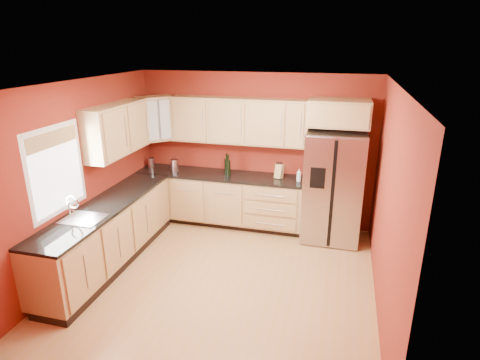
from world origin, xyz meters
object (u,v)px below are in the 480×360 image
object	(u,v)px
wine_bottle_a	(228,165)
canister_left	(151,163)
soap_dispenser	(299,175)
refrigerator	(333,187)
knife_block	(279,171)

from	to	relation	value
wine_bottle_a	canister_left	bearing A→B (deg)	176.93
wine_bottle_a	soap_dispenser	bearing A→B (deg)	-0.16
refrigerator	soap_dispenser	bearing A→B (deg)	176.33
soap_dispenser	knife_block	bearing A→B (deg)	166.54
refrigerator	canister_left	xyz separation A→B (m)	(-3.20, 0.12, 0.12)
canister_left	knife_block	xyz separation A→B (m)	(2.32, -0.00, 0.03)
refrigerator	knife_block	world-z (taller)	refrigerator
knife_block	soap_dispenser	world-z (taller)	knife_block
refrigerator	soap_dispenser	distance (m)	0.57
knife_block	soap_dispenser	bearing A→B (deg)	6.01
knife_block	soap_dispenser	distance (m)	0.34
refrigerator	wine_bottle_a	xyz separation A→B (m)	(-1.74, 0.04, 0.21)
knife_block	canister_left	bearing A→B (deg)	-160.58
knife_block	soap_dispenser	size ratio (longest dim) A/B	1.17
canister_left	soap_dispenser	distance (m)	2.65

